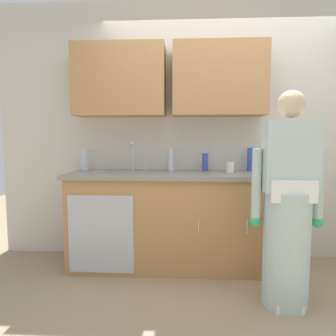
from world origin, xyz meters
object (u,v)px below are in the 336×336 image
object	(u,v)px
sink	(135,174)
cup_by_sink	(230,167)
bottle_cleaner_spray	(171,160)
person_at_sink	(287,216)
bottle_soap	(85,160)
bottle_water_short	(251,160)
bottle_water_tall	(258,161)
knife_on_counter	(101,172)
bottle_dish_liquid	(205,162)

from	to	relation	value
sink	cup_by_sink	size ratio (longest dim) A/B	4.90
sink	bottle_cleaner_spray	bearing A→B (deg)	22.87
sink	person_at_sink	xyz separation A→B (m)	(1.26, -0.70, -0.23)
bottle_soap	cup_by_sink	distance (m)	1.51
bottle_water_short	bottle_cleaner_spray	bearing A→B (deg)	-178.53
sink	bottle_cleaner_spray	distance (m)	0.41
bottle_water_tall	cup_by_sink	xyz separation A→B (m)	(-0.31, -0.14, -0.05)
bottle_soap	bottle_water_tall	xyz separation A→B (m)	(1.81, 0.03, -0.01)
bottle_water_tall	bottle_soap	bearing A→B (deg)	-179.18
bottle_cleaner_spray	bottle_water_short	bearing A→B (deg)	1.47
cup_by_sink	knife_on_counter	distance (m)	1.29
bottle_cleaner_spray	knife_on_counter	world-z (taller)	bottle_cleaner_spray
bottle_water_tall	bottle_water_short	distance (m)	0.09
sink	person_at_sink	size ratio (longest dim) A/B	0.31
person_at_sink	bottle_cleaner_spray	world-z (taller)	person_at_sink
knife_on_counter	bottle_cleaner_spray	bearing A→B (deg)	112.70
bottle_water_tall	bottle_dish_liquid	size ratio (longest dim) A/B	1.11
person_at_sink	bottle_soap	distance (m)	2.05
bottle_water_short	bottle_dish_liquid	xyz separation A→B (m)	(-0.46, 0.00, -0.03)
bottle_dish_liquid	knife_on_counter	world-z (taller)	bottle_dish_liquid
cup_by_sink	bottle_dish_liquid	bearing A→B (deg)	155.07
bottle_water_short	cup_by_sink	distance (m)	0.26
sink	knife_on_counter	xyz separation A→B (m)	(-0.34, 0.02, 0.02)
bottle_soap	bottle_water_tall	size ratio (longest dim) A/B	1.06
bottle_dish_liquid	cup_by_sink	world-z (taller)	bottle_dish_liquid
person_at_sink	bottle_dish_liquid	bearing A→B (deg)	122.59
bottle_cleaner_spray	bottle_water_tall	bearing A→B (deg)	3.10
sink	bottle_water_short	xyz separation A→B (m)	(1.17, 0.17, 0.13)
bottle_soap	cup_by_sink	bearing A→B (deg)	-4.25
bottle_cleaner_spray	bottle_water_short	xyz separation A→B (m)	(0.81, 0.02, 0.00)
person_at_sink	knife_on_counter	bearing A→B (deg)	155.93
bottle_water_tall	bottle_dish_liquid	xyz separation A→B (m)	(-0.55, -0.03, -0.01)
bottle_water_short	knife_on_counter	bearing A→B (deg)	-174.26
bottle_dish_liquid	bottle_water_short	bearing A→B (deg)	-0.27
bottle_soap	knife_on_counter	bearing A→B (deg)	-35.56
person_at_sink	bottle_water_tall	xyz separation A→B (m)	(-0.01, 0.90, 0.35)
person_at_sink	bottle_soap	world-z (taller)	person_at_sink
bottle_soap	knife_on_counter	size ratio (longest dim) A/B	0.90
bottle_water_tall	bottle_dish_liquid	bearing A→B (deg)	-177.33
bottle_soap	cup_by_sink	world-z (taller)	bottle_soap
cup_by_sink	knife_on_counter	size ratio (longest dim) A/B	0.43
bottle_dish_liquid	knife_on_counter	bearing A→B (deg)	-171.64
bottle_water_tall	knife_on_counter	world-z (taller)	bottle_water_tall
bottle_soap	bottle_dish_liquid	distance (m)	1.26
person_at_sink	bottle_dish_liquid	size ratio (longest dim) A/B	8.93
bottle_water_tall	knife_on_counter	size ratio (longest dim) A/B	0.84
bottle_water_tall	cup_by_sink	world-z (taller)	bottle_water_tall
sink	bottle_soap	bearing A→B (deg)	162.72
knife_on_counter	sink	bearing A→B (deg)	98.83
bottle_dish_liquid	cup_by_sink	distance (m)	0.27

